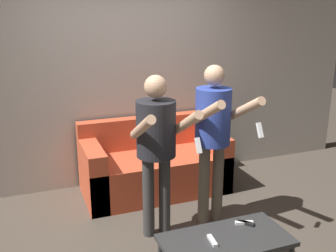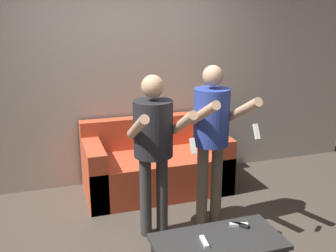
{
  "view_description": "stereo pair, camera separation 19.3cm",
  "coord_description": "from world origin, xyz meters",
  "views": [
    {
      "loc": [
        -1.15,
        -2.89,
        2.07
      ],
      "look_at": [
        0.23,
        0.73,
        0.93
      ],
      "focal_mm": 42.0,
      "sensor_mm": 36.0,
      "label": 1
    },
    {
      "loc": [
        -0.97,
        -2.96,
        2.07
      ],
      "look_at": [
        0.23,
        0.73,
        0.93
      ],
      "focal_mm": 42.0,
      "sensor_mm": 36.0,
      "label": 2
    }
  ],
  "objects": [
    {
      "name": "wall_back",
      "position": [
        0.0,
        1.66,
        1.35
      ],
      "size": [
        6.4,
        0.06,
        2.7
      ],
      "color": "#B7B2A8",
      "rests_on": "ground_plane"
    },
    {
      "name": "remote_near",
      "position": [
        0.1,
        -0.56,
        0.39
      ],
      "size": [
        0.05,
        0.15,
        0.02
      ],
      "color": "white",
      "rests_on": "coffee_table"
    },
    {
      "name": "remote_far",
      "position": [
        0.47,
        -0.42,
        0.39
      ],
      "size": [
        0.15,
        0.08,
        0.02
      ],
      "color": "white",
      "rests_on": "coffee_table"
    },
    {
      "name": "remote_mid",
      "position": [
        0.48,
        -0.42,
        0.39
      ],
      "size": [
        0.13,
        0.14,
        0.02
      ],
      "color": "black",
      "rests_on": "coffee_table"
    },
    {
      "name": "coffee_table",
      "position": [
        0.23,
        -0.55,
        0.34
      ],
      "size": [
        1.01,
        0.51,
        0.37
      ],
      "color": "#2D2D2D",
      "rests_on": "ground_plane"
    },
    {
      "name": "couch",
      "position": [
        0.23,
        1.21,
        0.3
      ],
      "size": [
        1.66,
        0.82,
        0.83
      ],
      "color": "#C64C2D",
      "rests_on": "ground_plane"
    },
    {
      "name": "person_standing_right",
      "position": [
        0.52,
        0.27,
        1.01
      ],
      "size": [
        0.46,
        0.71,
        1.6
      ],
      "color": "#6B6051",
      "rests_on": "ground_plane"
    },
    {
      "name": "person_standing_left",
      "position": [
        -0.05,
        0.27,
        0.97
      ],
      "size": [
        0.48,
        0.69,
        1.54
      ],
      "color": "#383838",
      "rests_on": "ground_plane"
    },
    {
      "name": "ground_plane",
      "position": [
        0.0,
        0.0,
        0.0
      ],
      "size": [
        14.0,
        14.0,
        0.0
      ],
      "primitive_type": "plane",
      "color": "#4C4238"
    }
  ]
}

